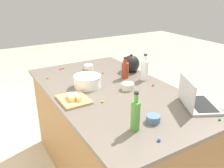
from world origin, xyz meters
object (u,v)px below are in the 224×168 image
(bottle_vinegar, at_px, (145,70))
(bottle_olive, at_px, (135,115))
(laptop, at_px, (196,101))
(cutting_board, at_px, (74,100))
(butter_stick_left, at_px, (77,97))
(butter_stick_right, at_px, (71,97))
(ramekin_small, at_px, (89,67))
(kettle, at_px, (131,64))
(bottle_soy, at_px, (125,70))
(ramekin_wide, at_px, (128,86))
(mixing_bowl_large, at_px, (87,81))
(ramekin_medium, at_px, (153,119))

(bottle_vinegar, relative_size, bottle_olive, 0.98)
(laptop, bearing_deg, bottle_olive, 92.44)
(cutting_board, distance_m, butter_stick_left, 0.04)
(bottle_olive, xyz_separation_m, butter_stick_right, (0.57, 0.20, -0.07))
(laptop, relative_size, ramekin_small, 3.95)
(kettle, bearing_deg, bottle_soy, 129.55)
(bottle_olive, xyz_separation_m, ramekin_wide, (0.54, -0.31, -0.08))
(kettle, height_order, cutting_board, kettle)
(cutting_board, height_order, ramekin_wide, ramekin_wide)
(laptop, xyz_separation_m, cutting_board, (0.55, 0.74, -0.04))
(ramekin_small, xyz_separation_m, ramekin_wide, (-0.67, -0.05, 0.00))
(butter_stick_right, distance_m, ramekin_small, 0.79)
(bottle_soy, relative_size, bottle_vinegar, 0.82)
(ramekin_small, bearing_deg, butter_stick_left, 148.11)
(bottle_olive, bearing_deg, bottle_vinegar, -41.66)
(mixing_bowl_large, bearing_deg, kettle, -75.41)
(kettle, xyz_separation_m, cutting_board, (-0.35, 0.78, -0.07))
(laptop, bearing_deg, ramekin_small, 14.47)
(bottle_soy, height_order, butter_stick_right, bottle_soy)
(mixing_bowl_large, bearing_deg, ramekin_small, -26.80)
(cutting_board, distance_m, ramekin_wide, 0.49)
(butter_stick_left, bearing_deg, bottle_soy, -68.52)
(ramekin_wide, bearing_deg, kettle, -37.86)
(laptop, distance_m, bottle_olive, 0.57)
(kettle, distance_m, ramekin_wide, 0.48)
(cutting_board, height_order, ramekin_medium, ramekin_medium)
(mixing_bowl_large, bearing_deg, bottle_vinegar, -102.58)
(bottle_soy, height_order, butter_stick_left, bottle_soy)
(bottle_vinegar, distance_m, cutting_board, 0.76)
(bottle_vinegar, distance_m, ramekin_small, 0.65)
(laptop, relative_size, cutting_board, 1.43)
(bottle_soy, distance_m, ramekin_small, 0.47)
(laptop, distance_m, ramekin_small, 1.23)
(bottle_soy, xyz_separation_m, ramekin_small, (0.43, 0.19, -0.06))
(cutting_board, bearing_deg, ramekin_small, -34.15)
(kettle, relative_size, ramekin_medium, 2.26)
(cutting_board, bearing_deg, butter_stick_left, -133.75)
(ramekin_wide, bearing_deg, butter_stick_right, 86.34)
(butter_stick_right, bearing_deg, ramekin_wide, -93.66)
(mixing_bowl_large, relative_size, cutting_board, 0.93)
(bottle_olive, bearing_deg, laptop, -87.56)
(butter_stick_left, relative_size, ramekin_small, 1.15)
(mixing_bowl_large, bearing_deg, ramekin_medium, -171.05)
(bottle_olive, height_order, butter_stick_right, bottle_olive)
(mixing_bowl_large, height_order, butter_stick_left, mixing_bowl_large)
(cutting_board, bearing_deg, bottle_olive, -163.05)
(bottle_soy, distance_m, ramekin_medium, 0.83)
(kettle, bearing_deg, ramekin_medium, 153.44)
(bottle_olive, bearing_deg, butter_stick_left, 15.42)
(butter_stick_left, xyz_separation_m, ramekin_wide, (-0.01, -0.47, -0.01))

